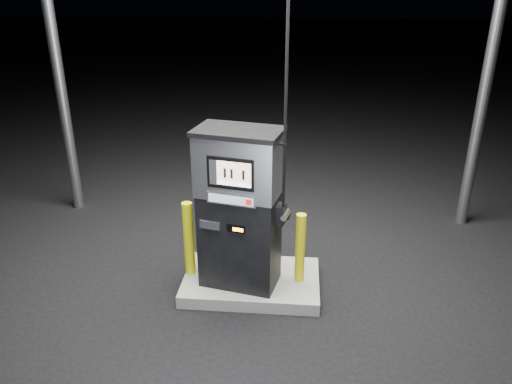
{
  "coord_description": "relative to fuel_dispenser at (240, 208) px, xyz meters",
  "views": [
    {
      "loc": [
        0.5,
        -5.01,
        3.46
      ],
      "look_at": [
        0.05,
        0.0,
        1.25
      ],
      "focal_mm": 35.0,
      "sensor_mm": 36.0,
      "label": 1
    }
  ],
  "objects": [
    {
      "name": "pump_island",
      "position": [
        0.12,
        0.1,
        -1.02
      ],
      "size": [
        1.6,
        1.0,
        0.15
      ],
      "primitive_type": "cube",
      "color": "slate",
      "rests_on": "ground"
    },
    {
      "name": "fuel_dispenser",
      "position": [
        0.0,
        0.0,
        0.0
      ],
      "size": [
        1.06,
        0.72,
        3.83
      ],
      "rotation": [
        0.0,
        0.0,
        -0.21
      ],
      "color": "black",
      "rests_on": "pump_island"
    },
    {
      "name": "bollard_left",
      "position": [
        -0.62,
        0.13,
        -0.49
      ],
      "size": [
        0.13,
        0.13,
        0.92
      ],
      "primitive_type": "cylinder",
      "rotation": [
        0.0,
        0.0,
        -0.05
      ],
      "color": "#CCCC0B",
      "rests_on": "pump_island"
    },
    {
      "name": "ground",
      "position": [
        0.12,
        0.1,
        -1.1
      ],
      "size": [
        80.0,
        80.0,
        0.0
      ],
      "primitive_type": "plane",
      "color": "black",
      "rests_on": "ground"
    },
    {
      "name": "bollard_right",
      "position": [
        0.68,
        0.08,
        -0.52
      ],
      "size": [
        0.14,
        0.14,
        0.86
      ],
      "primitive_type": "cylinder",
      "rotation": [
        0.0,
        0.0,
        -0.21
      ],
      "color": "#CCCC0B",
      "rests_on": "pump_island"
    }
  ]
}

